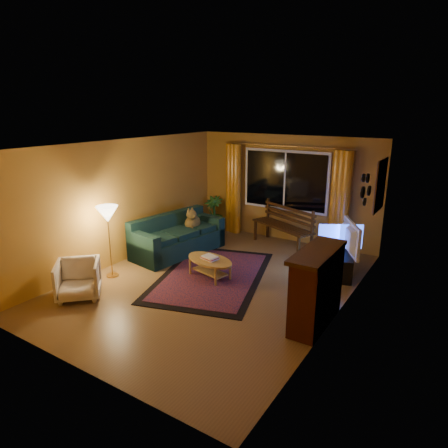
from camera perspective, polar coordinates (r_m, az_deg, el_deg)
The scene contains 22 objects.
floor at distance 7.44m, azimuth -1.26°, elevation -8.42°, with size 4.50×6.00×0.02m, color brown.
ceiling at distance 6.77m, azimuth -1.39°, elevation 11.31°, with size 4.50×6.00×0.02m, color white.
wall_back at distance 9.58m, azimuth 8.79°, elevation 5.02°, with size 4.50×0.02×2.50m, color #BB822D.
wall_left at distance 8.43m, azimuth -14.20°, elevation 3.16°, with size 0.02×6.00×2.50m, color #BB822D.
wall_right at distance 6.09m, azimuth 16.65°, elevation -2.11°, with size 0.02×6.00×2.50m, color #BB822D.
window at distance 9.48m, azimuth 8.68°, elevation 6.14°, with size 2.00×0.02×1.30m, color black.
curtain_rod at distance 9.34m, azimuth 8.78°, elevation 10.94°, with size 0.03×0.03×3.20m, color #BF8C3F.
curtain_left at distance 10.10m, azimuth 1.42°, elevation 5.04°, with size 0.36×0.36×2.24m, color orange.
curtain_right at distance 9.04m, azimuth 16.25°, elevation 3.03°, with size 0.36×0.36×2.24m, color orange.
bench at distance 9.25m, azimuth 8.26°, elevation -1.80°, with size 1.64×0.48×0.49m, color #321B09.
potted_plant at distance 10.44m, azimuth -1.54°, elevation 1.59°, with size 0.49×0.49×0.88m, color #235B1E.
sofa at distance 8.78m, azimuth -6.58°, elevation -1.54°, with size 0.89×2.08×0.84m, color black.
dog at distance 9.03m, azimuth -4.52°, elevation 0.71°, with size 0.34×0.47×0.52m, color brown, non-canonical shape.
armchair at distance 7.19m, azimuth -20.13°, elevation -7.21°, with size 0.69×0.64×0.71m, color beige.
floor_lamp at distance 7.75m, azimuth -16.01°, elevation -2.53°, with size 0.23×0.23×1.36m, color #BF8C3F.
rug at distance 7.69m, azimuth -1.71°, elevation -7.38°, with size 1.86×2.94×0.02m, color maroon.
coffee_table at distance 7.57m, azimuth -2.03°, elevation -6.34°, with size 1.03×1.03×0.37m, color #B48638.
tv_console at distance 8.04m, azimuth 16.68°, elevation -5.37°, with size 0.35×1.06×0.44m, color black.
television at distance 7.87m, azimuth 16.99°, elevation -1.84°, with size 1.04×0.14×0.60m, color black.
fireplace at distance 6.05m, azimuth 13.08°, elevation -9.12°, with size 0.40×1.20×1.10m, color maroon.
mirror_cluster at distance 7.19m, azimuth 19.57°, elevation 4.96°, with size 0.06×0.60×0.56m, color black, non-canonical shape.
painting at distance 8.33m, azimuth 21.42°, elevation 5.17°, with size 0.04×0.76×0.96m, color #CD610A.
Camera 1 is at (3.77, -5.60, 3.12)m, focal length 32.00 mm.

